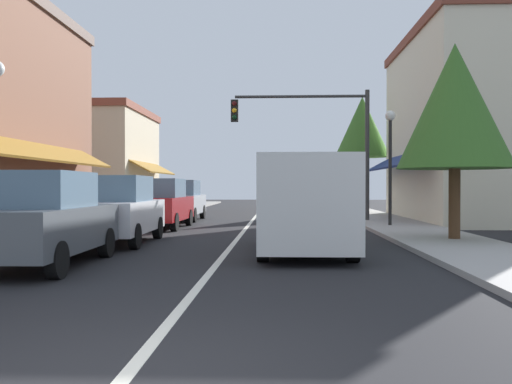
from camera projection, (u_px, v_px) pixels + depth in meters
The scene contains 15 objects.
ground_plane at pixel (250, 224), 21.98m from camera, with size 80.00×80.00×0.00m, color black.
sidewalk_left at pixel (115, 222), 22.22m from camera, with size 2.60×56.00×0.12m, color gray.
sidewalk_right at pixel (388, 222), 21.73m from camera, with size 2.60×56.00×0.12m, color #A39E99.
lane_center_stripe at pixel (250, 223), 21.98m from camera, with size 0.14×52.00×0.01m, color silver.
storefront_right_block at pixel (466, 127), 23.53m from camera, with size 6.15×10.20×8.09m.
storefront_far_left at pixel (105, 160), 32.33m from camera, with size 6.04×8.20×6.09m.
parked_car_nearest_left at pixel (42, 220), 10.12m from camera, with size 1.86×4.14×1.77m.
parked_car_second_left at pixel (117, 210), 14.28m from camera, with size 1.86×4.14×1.77m.
parked_car_third_left at pixel (160, 204), 19.48m from camera, with size 1.82×4.12×1.77m.
parked_car_far_left at pixel (180, 200), 23.99m from camera, with size 1.78×4.10×1.77m.
van_in_lane at pixel (304, 202), 12.35m from camera, with size 2.02×5.19×2.12m.
traffic_signal_mast_arm at pixel (318, 131), 22.46m from camera, with size 5.69×0.50×5.46m.
street_lamp_right_mid at pixel (390, 148), 19.40m from camera, with size 0.36×0.36×4.19m.
tree_right_near at pixel (455, 107), 14.35m from camera, with size 3.00×3.00×5.26m.
tree_right_far at pixel (362, 127), 29.90m from camera, with size 3.00×3.00×6.42m.
Camera 1 is at (1.21, -3.93, 1.49)m, focal length 38.34 mm.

